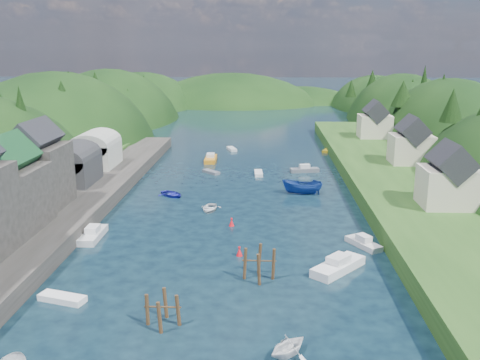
{
  "coord_description": "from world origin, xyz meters",
  "views": [
    {
      "loc": [
        3.41,
        -45.09,
        22.46
      ],
      "look_at": [
        0.0,
        28.0,
        4.0
      ],
      "focal_mm": 40.0,
      "sensor_mm": 36.0,
      "label": 1
    }
  ],
  "objects_px": {
    "piling_cluster_far": "(259,266)",
    "channel_buoy_far": "(232,222)",
    "piling_cluster_near": "(163,313)",
    "channel_buoy_near": "(239,252)"
  },
  "relations": [
    {
      "from": "piling_cluster_near",
      "to": "piling_cluster_far",
      "type": "relative_size",
      "value": 0.86
    },
    {
      "from": "channel_buoy_near",
      "to": "channel_buoy_far",
      "type": "distance_m",
      "value": 10.04
    },
    {
      "from": "piling_cluster_near",
      "to": "channel_buoy_far",
      "type": "bearing_deg",
      "value": 80.72
    },
    {
      "from": "channel_buoy_far",
      "to": "piling_cluster_near",
      "type": "bearing_deg",
      "value": -99.28
    },
    {
      "from": "piling_cluster_near",
      "to": "channel_buoy_near",
      "type": "relative_size",
      "value": 2.99
    },
    {
      "from": "piling_cluster_near",
      "to": "channel_buoy_far",
      "type": "xyz_separation_m",
      "value": [
        4.11,
        25.19,
        -0.6
      ]
    },
    {
      "from": "piling_cluster_near",
      "to": "piling_cluster_far",
      "type": "bearing_deg",
      "value": 50.08
    },
    {
      "from": "piling_cluster_far",
      "to": "channel_buoy_far",
      "type": "xyz_separation_m",
      "value": [
        -3.7,
        15.84,
        -0.86
      ]
    },
    {
      "from": "piling_cluster_near",
      "to": "channel_buoy_far",
      "type": "relative_size",
      "value": 2.99
    },
    {
      "from": "channel_buoy_near",
      "to": "channel_buoy_far",
      "type": "height_order",
      "value": "same"
    }
  ]
}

